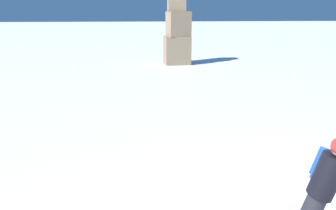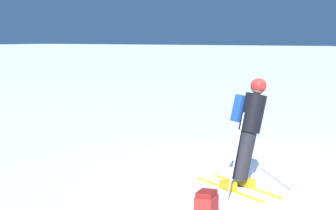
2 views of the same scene
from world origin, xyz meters
name	(u,v)px [view 2 (image 2 of 2)]	position (x,y,z in m)	size (l,w,h in m)	color
ground_plane	(263,174)	(0.00, 0.00, 0.00)	(300.00, 300.00, 0.00)	white
skier	(249,126)	(-0.85, -0.08, 0.96)	(1.42, 1.68, 1.76)	yellow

